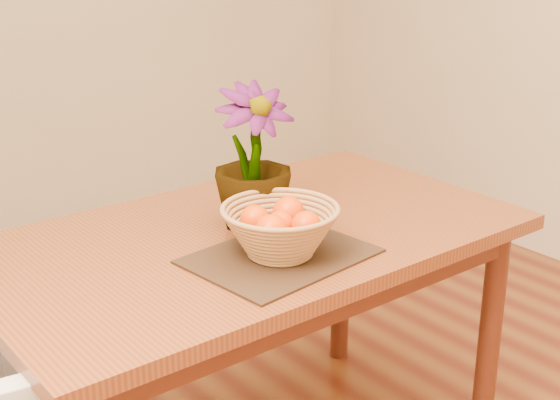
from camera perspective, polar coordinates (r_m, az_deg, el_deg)
table at (r=2.05m, az=-2.11°, el=-4.55°), size 1.40×0.80×0.75m
placemat at (r=1.86m, az=0.01°, el=-4.13°), size 0.45×0.36×0.01m
wicker_basket at (r=1.83m, az=0.01°, el=-2.42°), size 0.28×0.28×0.12m
orange_pile at (r=1.82m, az=0.01°, el=-1.62°), size 0.18×0.18×0.08m
potted_plant at (r=1.99m, az=-2.00°, el=3.14°), size 0.23×0.23×0.37m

